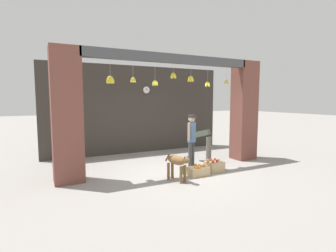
{
  "coord_description": "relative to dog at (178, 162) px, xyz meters",
  "views": [
    {
      "loc": [
        -3.47,
        -6.42,
        2.04
      ],
      "look_at": [
        0.0,
        0.44,
        1.24
      ],
      "focal_mm": 28.0,
      "sensor_mm": 36.0,
      "label": 1
    }
  ],
  "objects": [
    {
      "name": "wall_clock",
      "position": [
        0.71,
        3.76,
        1.91
      ],
      "size": [
        0.27,
        0.03,
        0.27
      ],
      "color": "black"
    },
    {
      "name": "worker_stooping",
      "position": [
        1.68,
        1.4,
        0.26
      ],
      "size": [
        0.56,
        0.77,
        1.1
      ],
      "rotation": [
        0.0,
        0.0,
        0.54
      ],
      "color": "#6B665B",
      "rests_on": "ground_plane"
    },
    {
      "name": "ground_plane",
      "position": [
        0.39,
        0.86,
        -0.47
      ],
      "size": [
        60.0,
        60.0,
        0.0
      ],
      "primitive_type": "plane",
      "color": "gray"
    },
    {
      "name": "fruit_crate_apples",
      "position": [
        1.37,
        0.32,
        -0.33
      ],
      "size": [
        0.46,
        0.39,
        0.34
      ],
      "color": "tan",
      "rests_on": "ground_plane"
    },
    {
      "name": "water_bottle",
      "position": [
        0.4,
        0.43,
        -0.37
      ],
      "size": [
        0.07,
        0.07,
        0.23
      ],
      "color": "#38934C",
      "rests_on": "ground_plane"
    },
    {
      "name": "dog",
      "position": [
        0.0,
        0.0,
        0.0
      ],
      "size": [
        0.39,
        0.83,
        0.69
      ],
      "rotation": [
        0.0,
        0.0,
        -1.28
      ],
      "color": "brown",
      "rests_on": "ground_plane"
    },
    {
      "name": "shop_back_wall",
      "position": [
        0.39,
        3.83,
        1.16
      ],
      "size": [
        6.92,
        0.12,
        3.27
      ],
      "primitive_type": "cube",
      "color": "#38332D",
      "rests_on": "ground_plane"
    },
    {
      "name": "storefront_awning",
      "position": [
        0.37,
        0.98,
        2.63
      ],
      "size": [
        5.02,
        0.29,
        0.89
      ],
      "color": "#4C4C51"
    },
    {
      "name": "shop_pillar_left",
      "position": [
        -2.42,
        1.16,
        1.16
      ],
      "size": [
        0.7,
        0.6,
        3.27
      ],
      "primitive_type": "cube",
      "color": "brown",
      "rests_on": "ground_plane"
    },
    {
      "name": "shopkeeper",
      "position": [
        0.97,
        0.9,
        0.44
      ],
      "size": [
        0.31,
        0.3,
        1.58
      ],
      "rotation": [
        0.0,
        0.0,
        3.62
      ],
      "color": "#424247",
      "rests_on": "ground_plane"
    },
    {
      "name": "shop_pillar_right",
      "position": [
        3.2,
        1.16,
        1.16
      ],
      "size": [
        0.7,
        0.6,
        3.27
      ],
      "primitive_type": "cube",
      "color": "brown",
      "rests_on": "ground_plane"
    },
    {
      "name": "fruit_crate_oranges",
      "position": [
        0.71,
        0.15,
        -0.35
      ],
      "size": [
        0.54,
        0.33,
        0.31
      ],
      "color": "tan",
      "rests_on": "ground_plane"
    }
  ]
}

